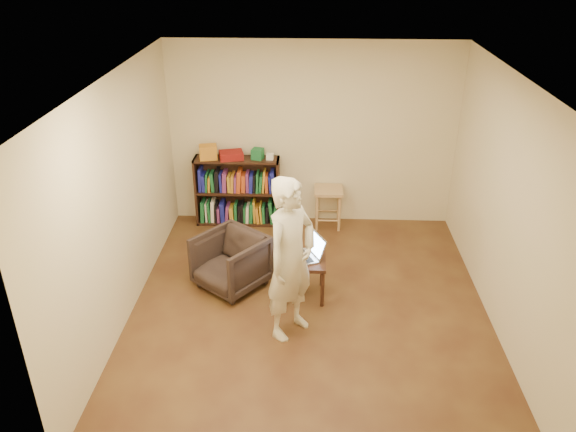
{
  "coord_description": "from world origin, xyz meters",
  "views": [
    {
      "loc": [
        -0.01,
        -5.24,
        3.81
      ],
      "look_at": [
        -0.26,
        0.35,
        0.99
      ],
      "focal_mm": 35.0,
      "sensor_mm": 36.0,
      "label": 1
    }
  ],
  "objects_px": {
    "laptop": "(308,252)",
    "armchair": "(231,262)",
    "stool": "(328,196)",
    "side_table": "(304,265)",
    "person": "(291,259)",
    "bookshelf": "(238,195)"
  },
  "relations": [
    {
      "from": "armchair",
      "to": "side_table",
      "type": "xyz_separation_m",
      "value": [
        0.88,
        -0.16,
        0.08
      ]
    },
    {
      "from": "stool",
      "to": "laptop",
      "type": "bearing_deg",
      "value": -98.78
    },
    {
      "from": "laptop",
      "to": "armchair",
      "type": "bearing_deg",
      "value": -122.91
    },
    {
      "from": "stool",
      "to": "person",
      "type": "relative_size",
      "value": 0.33
    },
    {
      "from": "stool",
      "to": "side_table",
      "type": "distance_m",
      "value": 1.8
    },
    {
      "from": "bookshelf",
      "to": "side_table",
      "type": "height_order",
      "value": "bookshelf"
    },
    {
      "from": "side_table",
      "to": "stool",
      "type": "bearing_deg",
      "value": 80.16
    },
    {
      "from": "bookshelf",
      "to": "stool",
      "type": "height_order",
      "value": "bookshelf"
    },
    {
      "from": "bookshelf",
      "to": "laptop",
      "type": "distance_m",
      "value": 2.07
    },
    {
      "from": "armchair",
      "to": "stool",
      "type": "bearing_deg",
      "value": 92.11
    },
    {
      "from": "armchair",
      "to": "bookshelf",
      "type": "bearing_deg",
      "value": 132.4
    },
    {
      "from": "bookshelf",
      "to": "person",
      "type": "height_order",
      "value": "person"
    },
    {
      "from": "bookshelf",
      "to": "stool",
      "type": "distance_m",
      "value": 1.31
    },
    {
      "from": "bookshelf",
      "to": "laptop",
      "type": "height_order",
      "value": "bookshelf"
    },
    {
      "from": "stool",
      "to": "side_table",
      "type": "xyz_separation_m",
      "value": [
        -0.31,
        -1.78,
        -0.06
      ]
    },
    {
      "from": "armchair",
      "to": "side_table",
      "type": "bearing_deg",
      "value": 27.94
    },
    {
      "from": "armchair",
      "to": "side_table",
      "type": "distance_m",
      "value": 0.89
    },
    {
      "from": "stool",
      "to": "armchair",
      "type": "distance_m",
      "value": 2.01
    },
    {
      "from": "stool",
      "to": "armchair",
      "type": "xyz_separation_m",
      "value": [
        -1.18,
        -1.62,
        -0.13
      ]
    },
    {
      "from": "armchair",
      "to": "laptop",
      "type": "xyz_separation_m",
      "value": [
        0.92,
        -0.11,
        0.22
      ]
    },
    {
      "from": "bookshelf",
      "to": "laptop",
      "type": "relative_size",
      "value": 2.57
    },
    {
      "from": "side_table",
      "to": "laptop",
      "type": "height_order",
      "value": "laptop"
    }
  ]
}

